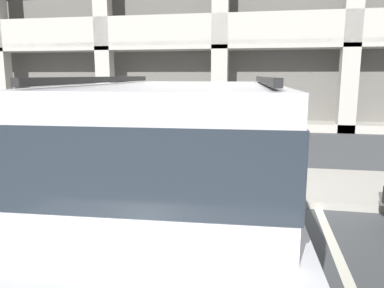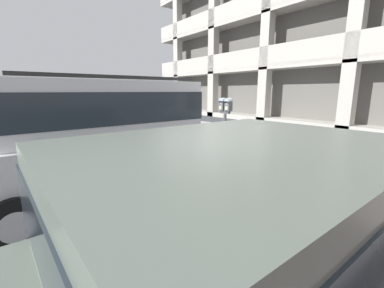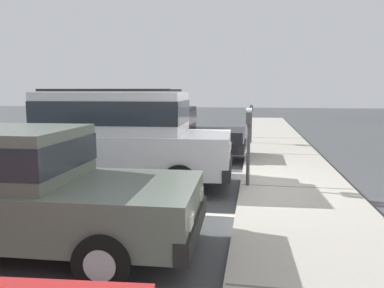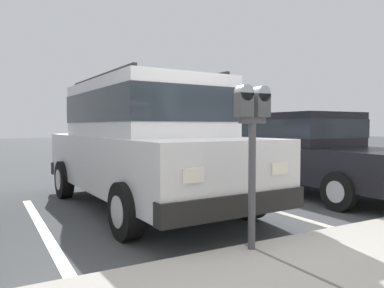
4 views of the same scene
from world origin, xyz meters
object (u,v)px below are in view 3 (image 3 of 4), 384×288
(silver_suv, at_px, (116,135))
(dark_hatchback, at_px, (12,186))
(parking_meter_near, at_px, (249,128))
(red_sedan, at_px, (165,131))
(parking_meter_far, at_px, (251,114))

(silver_suv, relative_size, dark_hatchback, 1.07)
(silver_suv, distance_m, parking_meter_near, 2.75)
(red_sedan, bearing_deg, parking_meter_near, 37.46)
(parking_meter_near, xyz_separation_m, parking_meter_far, (-6.41, -0.03, -0.08))
(red_sedan, relative_size, parking_meter_far, 3.13)
(parking_meter_far, bearing_deg, silver_suv, -22.99)
(red_sedan, height_order, parking_meter_far, parking_meter_far)
(parking_meter_near, bearing_deg, silver_suv, -90.23)
(dark_hatchback, relative_size, parking_meter_far, 3.17)
(dark_hatchback, height_order, parking_meter_near, parking_meter_near)
(red_sedan, distance_m, dark_hatchback, 6.63)
(red_sedan, height_order, dark_hatchback, same)
(parking_meter_near, bearing_deg, dark_hatchback, -40.68)
(dark_hatchback, distance_m, parking_meter_near, 4.39)
(parking_meter_near, distance_m, parking_meter_far, 6.41)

